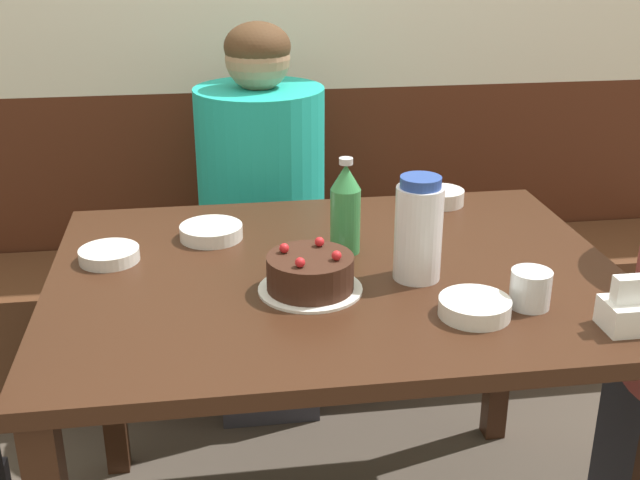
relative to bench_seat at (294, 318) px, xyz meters
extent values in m
cube|color=#4C2314|center=(0.00, 0.22, 0.26)|extent=(4.80, 0.04, 0.94)
cube|color=#56331E|center=(0.00, 0.00, 0.00)|extent=(2.79, 0.38, 0.43)
cube|color=#381E11|center=(0.00, -0.83, 0.53)|extent=(1.21, 0.91, 0.03)
cube|color=#381E11|center=(-0.56, -0.43, 0.15)|extent=(0.06, 0.06, 0.73)
cube|color=#381E11|center=(0.56, -0.43, 0.15)|extent=(0.06, 0.06, 0.73)
cylinder|color=white|center=(-0.07, -0.92, 0.55)|extent=(0.21, 0.21, 0.01)
cylinder|color=#381E14|center=(-0.07, -0.92, 0.59)|extent=(0.18, 0.18, 0.07)
sphere|color=red|center=(-0.04, -0.87, 0.64)|extent=(0.02, 0.02, 0.02)
sphere|color=red|center=(-0.12, -0.90, 0.64)|extent=(0.02, 0.02, 0.02)
sphere|color=red|center=(-0.09, -0.97, 0.64)|extent=(0.02, 0.02, 0.02)
sphere|color=red|center=(-0.02, -0.95, 0.64)|extent=(0.02, 0.02, 0.02)
cylinder|color=white|center=(0.16, -0.89, 0.65)|extent=(0.10, 0.10, 0.20)
cylinder|color=#28479E|center=(0.16, -0.89, 0.76)|extent=(0.08, 0.08, 0.02)
cylinder|color=#388E4C|center=(0.04, -0.73, 0.63)|extent=(0.07, 0.07, 0.15)
cone|color=#388E4C|center=(0.04, -0.73, 0.73)|extent=(0.07, 0.07, 0.06)
cylinder|color=silver|center=(0.04, -0.73, 0.76)|extent=(0.03, 0.03, 0.01)
cube|color=white|center=(0.49, -1.17, 0.58)|extent=(0.11, 0.08, 0.05)
cube|color=white|center=(0.49, -1.17, 0.63)|extent=(0.09, 0.03, 0.05)
cylinder|color=white|center=(0.34, -0.46, 0.57)|extent=(0.12, 0.12, 0.04)
cylinder|color=white|center=(0.22, -1.08, 0.57)|extent=(0.14, 0.14, 0.03)
cylinder|color=white|center=(-0.26, -0.61, 0.57)|extent=(0.15, 0.15, 0.03)
cylinder|color=white|center=(-0.48, -0.71, 0.57)|extent=(0.13, 0.13, 0.03)
cylinder|color=silver|center=(0.34, -1.05, 0.59)|extent=(0.08, 0.08, 0.07)
cube|color=#33333D|center=(-0.11, -0.12, 0.01)|extent=(0.30, 0.34, 0.45)
cylinder|color=#1EB2A3|center=(-0.11, -0.12, 0.52)|extent=(0.37, 0.37, 0.57)
sphere|color=#A87A5B|center=(-0.11, -0.12, 0.88)|extent=(0.18, 0.18, 0.18)
ellipsoid|color=#4C331E|center=(-0.11, -0.12, 0.92)|extent=(0.19, 0.19, 0.14)
camera|label=1|loc=(-0.26, -2.37, 1.26)|focal=45.00mm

